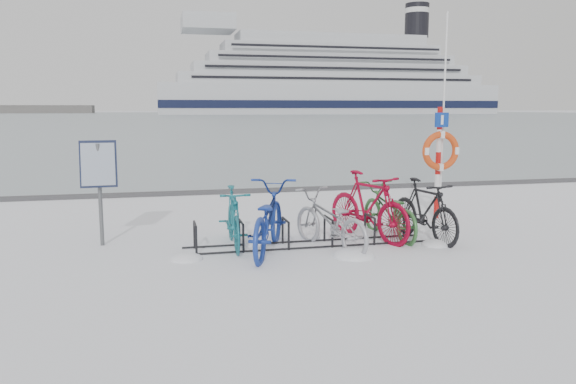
{
  "coord_description": "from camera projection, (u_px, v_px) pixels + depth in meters",
  "views": [
    {
      "loc": [
        -2.32,
        -8.61,
        2.22
      ],
      "look_at": [
        -0.18,
        0.6,
        0.8
      ],
      "focal_mm": 35.0,
      "sensor_mm": 36.0,
      "label": 1
    }
  ],
  "objects": [
    {
      "name": "ground",
      "position": [
        307.0,
        245.0,
        9.14
      ],
      "size": [
        900.0,
        900.0,
        0.0
      ],
      "primitive_type": "plane",
      "color": "white",
      "rests_on": "ground"
    },
    {
      "name": "ice_sheet",
      "position": [
        165.0,
        116.0,
        158.44
      ],
      "size": [
        400.0,
        298.0,
        0.02
      ],
      "primitive_type": "cube",
      "color": "#929EA4",
      "rests_on": "ground"
    },
    {
      "name": "quay_edge",
      "position": [
        249.0,
        191.0,
        14.82
      ],
      "size": [
        400.0,
        0.25,
        0.1
      ],
      "primitive_type": "cube",
      "color": "#3F3F42",
      "rests_on": "ground"
    },
    {
      "name": "bike_rack",
      "position": [
        307.0,
        235.0,
        9.12
      ],
      "size": [
        4.0,
        0.48,
        0.46
      ],
      "color": "black",
      "rests_on": "ground"
    },
    {
      "name": "info_board",
      "position": [
        99.0,
        170.0,
        8.95
      ],
      "size": [
        0.58,
        0.24,
        1.71
      ],
      "rotation": [
        0.0,
        0.0,
        0.04
      ],
      "color": "#595B5E",
      "rests_on": "ground"
    },
    {
      "name": "lifebuoy_station",
      "position": [
        440.0,
        151.0,
        11.16
      ],
      "size": [
        0.78,
        0.22,
        4.08
      ],
      "color": "#AC100D",
      "rests_on": "ground"
    },
    {
      "name": "cruise_ferry",
      "position": [
        328.0,
        84.0,
        206.37
      ],
      "size": [
        124.54,
        23.52,
        40.92
      ],
      "color": "silver",
      "rests_on": "ground"
    },
    {
      "name": "bike_0",
      "position": [
        233.0,
        216.0,
        9.02
      ],
      "size": [
        0.53,
        1.68,
        1.0
      ],
      "primitive_type": "imported",
      "rotation": [
        0.0,
        0.0,
        -0.04
      ],
      "color": "#176570",
      "rests_on": "ground"
    },
    {
      "name": "bike_1",
      "position": [
        267.0,
        216.0,
        8.67
      ],
      "size": [
        1.46,
        2.26,
        1.12
      ],
      "primitive_type": "imported",
      "rotation": [
        0.0,
        0.0,
        2.77
      ],
      "color": "navy",
      "rests_on": "ground"
    },
    {
      "name": "bike_2",
      "position": [
        329.0,
        218.0,
        8.92
      ],
      "size": [
        1.23,
        1.94,
        0.96
      ],
      "primitive_type": "imported",
      "rotation": [
        0.0,
        0.0,
        3.49
      ],
      "color": "#94959B",
      "rests_on": "ground"
    },
    {
      "name": "bike_3",
      "position": [
        368.0,
        204.0,
        9.56
      ],
      "size": [
        1.23,
        2.05,
        1.19
      ],
      "primitive_type": "imported",
      "rotation": [
        0.0,
        0.0,
        0.37
      ],
      "color": "maroon",
      "rests_on": "ground"
    },
    {
      "name": "bike_4",
      "position": [
        388.0,
        209.0,
        9.72
      ],
      "size": [
        0.82,
        1.89,
        0.96
      ],
      "primitive_type": "imported",
      "rotation": [
        0.0,
        0.0,
        3.24
      ],
      "color": "#306831",
      "rests_on": "ground"
    },
    {
      "name": "bike_5",
      "position": [
        425.0,
        208.0,
        9.5
      ],
      "size": [
        0.82,
        1.84,
        1.07
      ],
      "primitive_type": "imported",
      "rotation": [
        0.0,
        0.0,
        0.19
      ],
      "color": "black",
      "rests_on": "ground"
    },
    {
      "name": "snow_drifts",
      "position": [
        325.0,
        252.0,
        8.73
      ],
      "size": [
        4.5,
        1.81,
        0.23
      ],
      "color": "white",
      "rests_on": "ground"
    }
  ]
}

